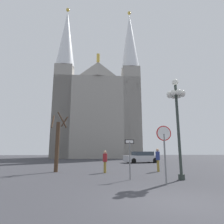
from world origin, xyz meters
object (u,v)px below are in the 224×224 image
(one_way_arrow_sign, at_px, (130,155))
(street_lamp, at_px, (177,107))
(parked_car_near_silver, at_px, (142,157))
(pedestrian_standing, at_px, (158,157))
(stop_sign, at_px, (164,143))
(cathedral, at_px, (97,109))
(bare_tree, at_px, (57,143))
(pedestrian_walking, at_px, (105,159))

(one_way_arrow_sign, height_order, street_lamp, street_lamp)
(parked_car_near_silver, bearing_deg, street_lamp, -93.45)
(one_way_arrow_sign, xyz_separation_m, street_lamp, (2.87, -0.16, 2.80))
(pedestrian_standing, bearing_deg, one_way_arrow_sign, -125.29)
(one_way_arrow_sign, distance_m, parked_car_near_silver, 14.99)
(stop_sign, xyz_separation_m, parked_car_near_silver, (2.27, 16.16, -1.29))
(cathedral, distance_m, pedestrian_standing, 28.70)
(bare_tree, height_order, parked_car_near_silver, bare_tree)
(bare_tree, height_order, pedestrian_standing, bare_tree)
(one_way_arrow_sign, distance_m, pedestrian_walking, 3.68)
(pedestrian_standing, bearing_deg, stop_sign, -103.12)
(stop_sign, height_order, pedestrian_walking, stop_sign)
(stop_sign, height_order, street_lamp, street_lamp)
(one_way_arrow_sign, xyz_separation_m, pedestrian_standing, (2.79, 3.94, -0.31))
(parked_car_near_silver, xyz_separation_m, pedestrian_walking, (-5.08, -11.08, 0.27))
(stop_sign, xyz_separation_m, street_lamp, (1.39, 1.51, 2.20))
(cathedral, height_order, pedestrian_standing, cathedral)
(street_lamp, bearing_deg, pedestrian_walking, 139.67)
(one_way_arrow_sign, bearing_deg, cathedral, 94.56)
(pedestrian_walking, bearing_deg, stop_sign, -61.04)
(cathedral, bearing_deg, stop_sign, -83.06)
(street_lamp, bearing_deg, stop_sign, -132.63)
(bare_tree, bearing_deg, pedestrian_walking, -11.70)
(one_way_arrow_sign, relative_size, pedestrian_standing, 1.27)
(street_lamp, relative_size, parked_car_near_silver, 1.23)
(bare_tree, xyz_separation_m, parked_car_near_silver, (8.76, 10.32, -1.44))
(stop_sign, relative_size, bare_tree, 0.62)
(bare_tree, bearing_deg, parked_car_near_silver, 49.67)
(cathedral, distance_m, bare_tree, 27.78)
(one_way_arrow_sign, relative_size, pedestrian_walking, 1.40)
(cathedral, relative_size, stop_sign, 11.94)
(street_lamp, bearing_deg, pedestrian_standing, 91.16)
(parked_car_near_silver, bearing_deg, bare_tree, -130.33)
(street_lamp, height_order, bare_tree, street_lamp)
(street_lamp, bearing_deg, parked_car_near_silver, 86.55)
(pedestrian_walking, xyz_separation_m, pedestrian_standing, (4.11, 0.53, 0.11))
(stop_sign, relative_size, street_lamp, 0.48)
(cathedral, xyz_separation_m, bare_tree, (-2.58, -26.32, -8.50))
(parked_car_near_silver, bearing_deg, cathedral, 111.13)
(one_way_arrow_sign, relative_size, bare_tree, 0.49)
(stop_sign, distance_m, one_way_arrow_sign, 2.31)
(cathedral, relative_size, pedestrian_walking, 21.24)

